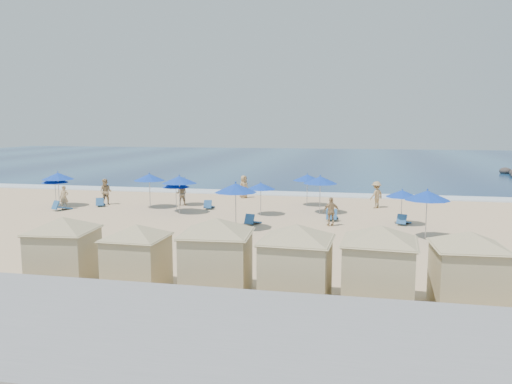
# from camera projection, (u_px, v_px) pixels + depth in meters

# --- Properties ---
(ground) EXTENTS (160.00, 160.00, 0.00)m
(ground) POSITION_uv_depth(u_px,v_px,m) (225.00, 233.00, 26.59)
(ground) COLOR #DAB68A
(ground) RESTS_ON ground
(ocean) EXTENTS (160.00, 80.00, 0.06)m
(ocean) POSITION_uv_depth(u_px,v_px,m) (315.00, 161.00, 79.95)
(ocean) COLOR navy
(ocean) RESTS_ON ground
(surf_line) EXTENTS (160.00, 2.50, 0.08)m
(surf_line) POSITION_uv_depth(u_px,v_px,m) (274.00, 193.00, 41.62)
(surf_line) COLOR white
(surf_line) RESTS_ON ground
(seawall) EXTENTS (160.00, 6.10, 1.22)m
(seawall) POSITION_uv_depth(u_px,v_px,m) (93.00, 315.00, 13.41)
(seawall) COLOR gray
(seawall) RESTS_ON ground
(trash_bin) EXTENTS (1.06, 1.06, 0.85)m
(trash_bin) POSITION_uv_depth(u_px,v_px,m) (293.00, 254.00, 20.52)
(trash_bin) COLOR black
(trash_bin) RESTS_ON ground
(cabana_0) EXTENTS (4.37, 4.37, 2.75)m
(cabana_0) POSITION_uv_depth(u_px,v_px,m) (63.00, 242.00, 17.69)
(cabana_0) COLOR tan
(cabana_0) RESTS_ON ground
(cabana_1) EXTENTS (4.09, 4.09, 2.57)m
(cabana_1) POSITION_uv_depth(u_px,v_px,m) (137.00, 249.00, 17.23)
(cabana_1) COLOR tan
(cabana_1) RESTS_ON ground
(cabana_2) EXTENTS (4.66, 4.66, 2.93)m
(cabana_2) POSITION_uv_depth(u_px,v_px,m) (217.00, 247.00, 16.63)
(cabana_2) COLOR tan
(cabana_2) RESTS_ON ground
(cabana_3) EXTENTS (4.57, 4.57, 2.87)m
(cabana_3) POSITION_uv_depth(u_px,v_px,m) (296.00, 254.00, 15.88)
(cabana_3) COLOR tan
(cabana_3) RESTS_ON ground
(cabana_4) EXTENTS (4.62, 4.62, 2.91)m
(cabana_4) POSITION_uv_depth(u_px,v_px,m) (379.00, 256.00, 15.53)
(cabana_4) COLOR tan
(cabana_4) RESTS_ON ground
(cabana_5) EXTENTS (4.38, 4.38, 2.75)m
(cabana_5) POSITION_uv_depth(u_px,v_px,m) (468.00, 261.00, 15.32)
(cabana_5) COLOR tan
(cabana_5) RESTS_ON ground
(umbrella_0) EXTENTS (1.87, 1.87, 2.13)m
(umbrella_0) POSITION_uv_depth(u_px,v_px,m) (55.00, 180.00, 35.29)
(umbrella_0) COLOR #A5A8AD
(umbrella_0) RESTS_ON ground
(umbrella_1) EXTENTS (2.19, 2.19, 2.49)m
(umbrella_1) POSITION_uv_depth(u_px,v_px,m) (58.00, 176.00, 34.85)
(umbrella_1) COLOR #A5A8AD
(umbrella_1) RESTS_ON ground
(umbrella_2) EXTENTS (2.16, 2.16, 2.46)m
(umbrella_2) POSITION_uv_depth(u_px,v_px,m) (149.00, 177.00, 34.34)
(umbrella_2) COLOR #A5A8AD
(umbrella_2) RESTS_ON ground
(umbrella_3) EXTENTS (2.23, 2.23, 2.54)m
(umbrella_3) POSITION_uv_depth(u_px,v_px,m) (179.00, 180.00, 32.17)
(umbrella_3) COLOR #A5A8AD
(umbrella_3) RESTS_ON ground
(umbrella_4) EXTENTS (1.79, 1.79, 2.03)m
(umbrella_4) POSITION_uv_depth(u_px,v_px,m) (185.00, 181.00, 35.48)
(umbrella_4) COLOR #A5A8AD
(umbrella_4) RESTS_ON ground
(umbrella_5) EXTENTS (1.86, 1.86, 2.12)m
(umbrella_5) POSITION_uv_depth(u_px,v_px,m) (176.00, 184.00, 32.80)
(umbrella_5) COLOR #A5A8AD
(umbrella_5) RESTS_ON ground
(umbrella_6) EXTENTS (2.34, 2.34, 2.66)m
(umbrella_6) POSITION_uv_depth(u_px,v_px,m) (236.00, 188.00, 27.16)
(umbrella_6) COLOR #A5A8AD
(umbrella_6) RESTS_ON ground
(umbrella_7) EXTENTS (2.21, 2.21, 2.52)m
(umbrella_7) POSITION_uv_depth(u_px,v_px,m) (320.00, 180.00, 32.15)
(umbrella_7) COLOR #A5A8AD
(umbrella_7) RESTS_ON ground
(umbrella_8) EXTENTS (1.89, 1.89, 2.15)m
(umbrella_8) POSITION_uv_depth(u_px,v_px,m) (261.00, 186.00, 31.58)
(umbrella_8) COLOR #A5A8AD
(umbrella_8) RESTS_ON ground
(umbrella_9) EXTENTS (2.04, 2.04, 2.32)m
(umbrella_9) POSITION_uv_depth(u_px,v_px,m) (307.00, 178.00, 35.27)
(umbrella_9) COLOR #A5A8AD
(umbrella_9) RESTS_ON ground
(umbrella_10) EXTENTS (1.85, 1.85, 2.11)m
(umbrella_10) POSITION_uv_depth(u_px,v_px,m) (402.00, 194.00, 28.45)
(umbrella_10) COLOR #A5A8AD
(umbrella_10) RESTS_ON ground
(umbrella_11) EXTENTS (2.25, 2.25, 2.57)m
(umbrella_11) POSITION_uv_depth(u_px,v_px,m) (427.00, 195.00, 24.86)
(umbrella_11) COLOR #A5A8AD
(umbrella_11) RESTS_ON ground
(beach_chair_0) EXTENTS (1.05, 1.40, 0.70)m
(beach_chair_0) POSITION_uv_depth(u_px,v_px,m) (60.00, 207.00, 33.56)
(beach_chair_0) COLOR #295C96
(beach_chair_0) RESTS_ON ground
(beach_chair_1) EXTENTS (0.93, 1.29, 0.65)m
(beach_chair_1) POSITION_uv_depth(u_px,v_px,m) (100.00, 203.00, 35.21)
(beach_chair_1) COLOR #295C96
(beach_chair_1) RESTS_ON ground
(beach_chair_2) EXTENTS (0.61, 1.22, 0.66)m
(beach_chair_2) POSITION_uv_depth(u_px,v_px,m) (209.00, 206.00, 34.13)
(beach_chair_2) COLOR #295C96
(beach_chair_2) RESTS_ON ground
(beach_chair_3) EXTENTS (0.85, 1.34, 0.68)m
(beach_chair_3) POSITION_uv_depth(u_px,v_px,m) (252.00, 221.00, 28.70)
(beach_chair_3) COLOR #295C96
(beach_chair_3) RESTS_ON ground
(beach_chair_4) EXTENTS (0.66, 1.42, 0.77)m
(beach_chair_4) POSITION_uv_depth(u_px,v_px,m) (332.00, 216.00, 30.02)
(beach_chair_4) COLOR #295C96
(beach_chair_4) RESTS_ON ground
(beach_chair_5) EXTENTS (0.96, 1.33, 0.67)m
(beach_chair_5) POSITION_uv_depth(u_px,v_px,m) (403.00, 221.00, 28.69)
(beach_chair_5) COLOR #295C96
(beach_chair_5) RESTS_ON ground
(beachgoer_0) EXTENTS (0.64, 0.47, 1.62)m
(beachgoer_0) POSITION_uv_depth(u_px,v_px,m) (64.00, 197.00, 33.92)
(beachgoer_0) COLOR tan
(beachgoer_0) RESTS_ON ground
(beachgoer_1) EXTENTS (0.88, 0.72, 1.68)m
(beachgoer_1) POSITION_uv_depth(u_px,v_px,m) (182.00, 194.00, 35.63)
(beachgoer_1) COLOR tan
(beachgoer_1) RESTS_ON ground
(beachgoer_2) EXTENTS (1.05, 0.70, 1.66)m
(beachgoer_2) POSITION_uv_depth(u_px,v_px,m) (331.00, 212.00, 28.29)
(beachgoer_2) COLOR tan
(beachgoer_2) RESTS_ON ground
(beachgoer_3) EXTENTS (1.30, 1.35, 1.85)m
(beachgoer_3) POSITION_uv_depth(u_px,v_px,m) (376.00, 195.00, 34.42)
(beachgoer_3) COLOR tan
(beachgoer_3) RESTS_ON ground
(beachgoer_4) EXTENTS (0.97, 1.04, 1.79)m
(beachgoer_4) POSITION_uv_depth(u_px,v_px,m) (244.00, 187.00, 39.19)
(beachgoer_4) COLOR tan
(beachgoer_4) RESTS_ON ground
(beachgoer_5) EXTENTS (0.98, 0.81, 1.87)m
(beachgoer_5) POSITION_uv_depth(u_px,v_px,m) (106.00, 192.00, 35.82)
(beachgoer_5) COLOR tan
(beachgoer_5) RESTS_ON ground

